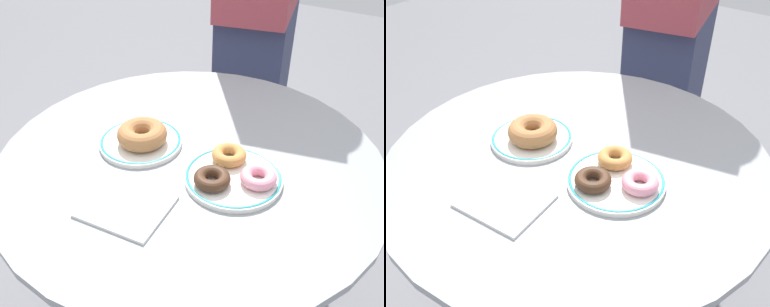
# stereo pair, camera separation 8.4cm
# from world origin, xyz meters

# --- Properties ---
(cafe_table) EXTENTS (0.80, 0.80, 0.74)m
(cafe_table) POSITION_xyz_m (0.00, 0.00, 0.48)
(cafe_table) COLOR gray
(cafe_table) RESTS_ON ground
(plate_left) EXTENTS (0.18, 0.18, 0.01)m
(plate_left) POSITION_xyz_m (-0.11, -0.02, 0.75)
(plate_left) COLOR white
(plate_left) RESTS_ON cafe_table
(plate_right) EXTENTS (0.19, 0.19, 0.01)m
(plate_right) POSITION_xyz_m (0.11, -0.03, 0.75)
(plate_right) COLOR white
(plate_right) RESTS_ON cafe_table
(donut_cinnamon) EXTENTS (0.14, 0.14, 0.04)m
(donut_cinnamon) POSITION_xyz_m (-0.10, -0.02, 0.77)
(donut_cinnamon) COLOR #A36B3D
(donut_cinnamon) RESTS_ON plate_left
(donut_pink_frosted) EXTENTS (0.07, 0.07, 0.02)m
(donut_pink_frosted) POSITION_xyz_m (0.16, -0.02, 0.77)
(donut_pink_frosted) COLOR pink
(donut_pink_frosted) RESTS_ON plate_right
(donut_old_fashioned) EXTENTS (0.09, 0.09, 0.02)m
(donut_old_fashioned) POSITION_xyz_m (0.08, 0.01, 0.77)
(donut_old_fashioned) COLOR #BC7F42
(donut_old_fashioned) RESTS_ON plate_right
(donut_chocolate) EXTENTS (0.09, 0.09, 0.02)m
(donut_chocolate) POSITION_xyz_m (0.09, -0.07, 0.77)
(donut_chocolate) COLOR #422819
(donut_chocolate) RESTS_ON plate_right
(paper_napkin) EXTENTS (0.16, 0.14, 0.01)m
(paper_napkin) POSITION_xyz_m (-0.02, -0.19, 0.75)
(paper_napkin) COLOR white
(paper_napkin) RESTS_ON cafe_table
(person_figure) EXTENTS (0.30, 0.45, 1.59)m
(person_figure) POSITION_xyz_m (-0.16, 0.71, 0.78)
(person_figure) COLOR #2D3351
(person_figure) RESTS_ON ground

